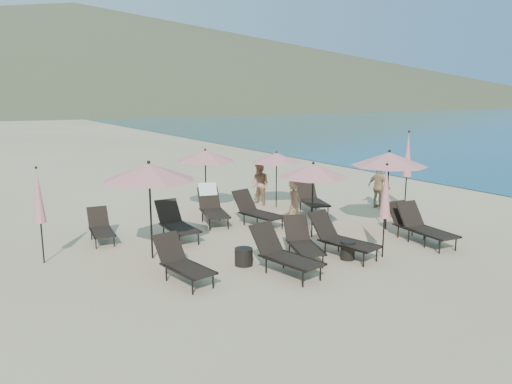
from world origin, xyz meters
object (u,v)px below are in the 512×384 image
lounger_10 (311,198)px  beachgoer_b (260,184)px  umbrella_open_4 (277,158)px  side_table_1 (348,250)px  lounger_4 (412,223)px  side_table_0 (244,257)px  umbrella_open_1 (313,171)px  lounger_0 (182,262)px  lounger_3 (341,237)px  lounger_7 (176,223)px  lounger_9 (257,210)px  umbrella_closed_0 (386,192)px  umbrella_open_3 (205,156)px  beachgoer_c (379,187)px  lounger_5 (425,226)px  umbrella_closed_1 (408,155)px  beachgoer_a (294,206)px  umbrella_closed_2 (39,196)px  umbrella_open_0 (149,172)px  lounger_6 (101,227)px  lounger_2 (302,241)px  umbrella_open_2 (389,159)px  lounger_8 (212,205)px  lounger_1 (284,253)px

lounger_10 → beachgoer_b: (-0.91, 1.89, 0.27)m
umbrella_open_4 → side_table_1: (-1.73, -5.74, -1.57)m
lounger_4 → side_table_0: size_ratio=3.93×
umbrella_open_4 → umbrella_open_1: bearing=-108.9°
lounger_0 → lounger_3: lounger_3 is taller
lounger_7 → lounger_9: bearing=1.1°
umbrella_closed_0 → umbrella_open_1: bearing=99.7°
umbrella_open_3 → beachgoer_c: (5.48, -2.79, -1.18)m
lounger_7 → side_table_1: (2.91, -3.87, -0.24)m
lounger_5 → umbrella_closed_1: (2.71, 3.11, 1.45)m
lounger_4 → beachgoer_a: beachgoer_a is taller
side_table_0 → beachgoer_c: beachgoer_c is taller
lounger_0 → side_table_1: bearing=-20.2°
lounger_3 → beachgoer_b: (1.43, 6.12, 0.28)m
lounger_0 → lounger_4: size_ratio=1.00×
umbrella_closed_2 → beachgoer_b: 8.40m
umbrella_open_3 → beachgoer_a: 4.01m
umbrella_open_0 → umbrella_open_4: size_ratio=1.21×
umbrella_open_3 → umbrella_closed_1: 7.01m
umbrella_closed_0 → side_table_1: umbrella_closed_0 is taller
lounger_6 → beachgoer_b: (6.22, 1.59, 0.37)m
umbrella_open_3 → side_table_1: (0.70, -6.50, -1.71)m
lounger_0 → umbrella_open_0: bearing=81.2°
lounger_5 → lounger_9: 4.96m
beachgoer_a → lounger_7: bearing=135.4°
lounger_7 → umbrella_open_1: umbrella_open_1 is taller
side_table_0 → lounger_0: bearing=-173.2°
lounger_6 → umbrella_closed_1: 10.43m
side_table_0 → lounger_7: bearing=100.0°
lounger_4 → umbrella_open_4: (-1.01, 5.35, 1.35)m
lounger_9 → umbrella_closed_2: 6.36m
umbrella_closed_1 → umbrella_open_0: bearing=-177.7°
lounger_2 → lounger_3: 1.01m
lounger_3 → umbrella_open_2: umbrella_open_2 is taller
umbrella_open_0 → lounger_7: bearing=46.7°
lounger_4 → lounger_6: bearing=155.7°
lounger_0 → lounger_10: size_ratio=0.88×
lounger_10 → beachgoer_a: bearing=-120.8°
lounger_4 → beachgoer_b: (-1.29, 6.00, 0.32)m
lounger_7 → umbrella_closed_2: (-3.54, -0.20, 1.17)m
umbrella_open_0 → beachgoer_a: 4.73m
lounger_2 → umbrella_open_1: umbrella_open_1 is taller
lounger_5 → beachgoer_c: 4.36m
lounger_8 → lounger_2: bearing=-71.5°
lounger_7 → side_table_0: bearing=-80.6°
lounger_1 → lounger_7: bearing=93.7°
umbrella_open_3 → beachgoer_a: size_ratio=1.44×
lounger_0 → side_table_0: (1.66, 0.20, -0.23)m
lounger_1 → lounger_6: size_ratio=1.24×
lounger_8 → umbrella_closed_2: umbrella_closed_2 is taller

